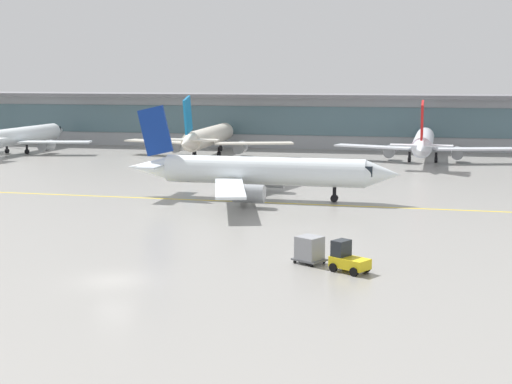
{
  "coord_description": "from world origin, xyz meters",
  "views": [
    {
      "loc": [
        18.81,
        -45.02,
        13.28
      ],
      "look_at": [
        5.36,
        19.49,
        3.0
      ],
      "focal_mm": 53.58,
      "sensor_mm": 36.0,
      "label": 1
    }
  ],
  "objects_px": {
    "cargo_dolly_lead": "(310,249)",
    "gate_airplane_1": "(209,137)",
    "gate_airplane_2": "(423,142)",
    "gate_airplane_0": "(21,136)",
    "taxiing_regional_jet": "(261,172)",
    "baggage_tug": "(347,259)"
  },
  "relations": [
    {
      "from": "gate_airplane_1",
      "to": "gate_airplane_2",
      "type": "height_order",
      "value": "gate_airplane_1"
    },
    {
      "from": "taxiing_regional_jet",
      "to": "cargo_dolly_lead",
      "type": "distance_m",
      "value": 27.97
    },
    {
      "from": "gate_airplane_1",
      "to": "gate_airplane_2",
      "type": "relative_size",
      "value": 1.04
    },
    {
      "from": "gate_airplane_1",
      "to": "cargo_dolly_lead",
      "type": "xyz_separation_m",
      "value": [
        25.73,
        -67.32,
        -1.96
      ]
    },
    {
      "from": "taxiing_regional_jet",
      "to": "gate_airplane_2",
      "type": "bearing_deg",
      "value": 67.9
    },
    {
      "from": "gate_airplane_1",
      "to": "cargo_dolly_lead",
      "type": "distance_m",
      "value": 72.09
    },
    {
      "from": "gate_airplane_0",
      "to": "taxiing_regional_jet",
      "type": "relative_size",
      "value": 0.95
    },
    {
      "from": "gate_airplane_0",
      "to": "gate_airplane_1",
      "type": "relative_size",
      "value": 0.94
    },
    {
      "from": "gate_airplane_1",
      "to": "taxiing_regional_jet",
      "type": "relative_size",
      "value": 1.02
    },
    {
      "from": "gate_airplane_0",
      "to": "cargo_dolly_lead",
      "type": "distance_m",
      "value": 87.17
    },
    {
      "from": "gate_airplane_0",
      "to": "gate_airplane_1",
      "type": "height_order",
      "value": "gate_airplane_1"
    },
    {
      "from": "baggage_tug",
      "to": "taxiing_regional_jet",
      "type": "bearing_deg",
      "value": 143.89
    },
    {
      "from": "gate_airplane_0",
      "to": "gate_airplane_2",
      "type": "xyz_separation_m",
      "value": [
        66.18,
        1.06,
        0.08
      ]
    },
    {
      "from": "gate_airplane_1",
      "to": "taxiing_regional_jet",
      "type": "height_order",
      "value": "gate_airplane_1"
    },
    {
      "from": "gate_airplane_1",
      "to": "baggage_tug",
      "type": "bearing_deg",
      "value": -158.14
    },
    {
      "from": "cargo_dolly_lead",
      "to": "gate_airplane_1",
      "type": "bearing_deg",
      "value": 142.31
    },
    {
      "from": "cargo_dolly_lead",
      "to": "taxiing_regional_jet",
      "type": "bearing_deg",
      "value": 139.91
    },
    {
      "from": "gate_airplane_2",
      "to": "cargo_dolly_lead",
      "type": "distance_m",
      "value": 66.77
    },
    {
      "from": "gate_airplane_2",
      "to": "cargo_dolly_lead",
      "type": "xyz_separation_m",
      "value": [
        -8.32,
        -66.23,
        -1.84
      ]
    },
    {
      "from": "gate_airplane_0",
      "to": "baggage_tug",
      "type": "relative_size",
      "value": 9.59
    },
    {
      "from": "gate_airplane_1",
      "to": "baggage_tug",
      "type": "distance_m",
      "value": 74.72
    },
    {
      "from": "taxiing_regional_jet",
      "to": "cargo_dolly_lead",
      "type": "bearing_deg",
      "value": -70.22
    }
  ]
}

